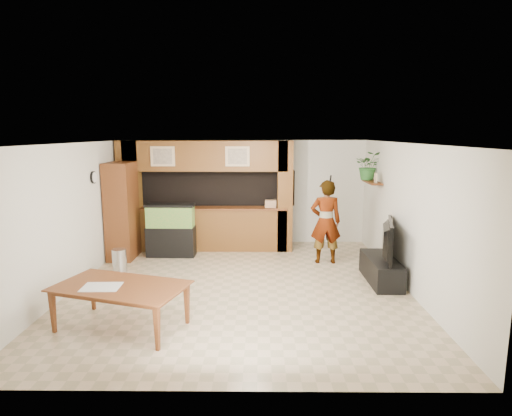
{
  "coord_description": "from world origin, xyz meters",
  "views": [
    {
      "loc": [
        0.36,
        -7.48,
        2.78
      ],
      "look_at": [
        0.29,
        0.6,
        1.35
      ],
      "focal_mm": 30.0,
      "sensor_mm": 36.0,
      "label": 1
    }
  ],
  "objects_px": {
    "television": "(383,239)",
    "person": "(326,222)",
    "aquarium": "(171,231)",
    "dining_table": "(120,308)",
    "pantry_cabinet": "(122,211)"
  },
  "relations": [
    {
      "from": "pantry_cabinet",
      "to": "television",
      "type": "xyz_separation_m",
      "value": [
        5.35,
        -1.54,
        -0.25
      ]
    },
    {
      "from": "aquarium",
      "to": "dining_table",
      "type": "distance_m",
      "value": 3.72
    },
    {
      "from": "pantry_cabinet",
      "to": "dining_table",
      "type": "distance_m",
      "value": 3.8
    },
    {
      "from": "aquarium",
      "to": "dining_table",
      "type": "relative_size",
      "value": 0.66
    },
    {
      "from": "pantry_cabinet",
      "to": "person",
      "type": "relative_size",
      "value": 1.19
    },
    {
      "from": "pantry_cabinet",
      "to": "television",
      "type": "relative_size",
      "value": 1.71
    },
    {
      "from": "television",
      "to": "person",
      "type": "relative_size",
      "value": 0.69
    },
    {
      "from": "dining_table",
      "to": "pantry_cabinet",
      "type": "bearing_deg",
      "value": 123.93
    },
    {
      "from": "pantry_cabinet",
      "to": "person",
      "type": "bearing_deg",
      "value": -4.3
    },
    {
      "from": "aquarium",
      "to": "dining_table",
      "type": "xyz_separation_m",
      "value": [
        0.03,
        -3.71,
        -0.27
      ]
    },
    {
      "from": "television",
      "to": "dining_table",
      "type": "height_order",
      "value": "television"
    },
    {
      "from": "aquarium",
      "to": "person",
      "type": "xyz_separation_m",
      "value": [
        3.43,
        -0.48,
        0.31
      ]
    },
    {
      "from": "dining_table",
      "to": "person",
      "type": "bearing_deg",
      "value": 60.75
    },
    {
      "from": "pantry_cabinet",
      "to": "dining_table",
      "type": "relative_size",
      "value": 1.17
    },
    {
      "from": "television",
      "to": "dining_table",
      "type": "xyz_separation_m",
      "value": [
        -4.28,
        -2.02,
        -0.5
      ]
    }
  ]
}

